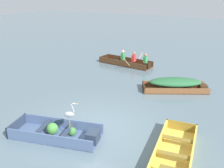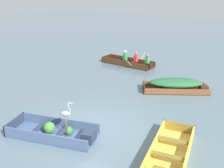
{
  "view_description": "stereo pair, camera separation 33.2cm",
  "coord_description": "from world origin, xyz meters",
  "px_view_note": "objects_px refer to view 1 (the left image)",
  "views": [
    {
      "loc": [
        4.38,
        -6.17,
        4.51
      ],
      "look_at": [
        -1.3,
        3.29,
        0.35
      ],
      "focal_mm": 40.0,
      "sensor_mm": 36.0,
      "label": 1
    },
    {
      "loc": [
        4.66,
        -5.99,
        4.51
      ],
      "look_at": [
        -1.3,
        3.29,
        0.35
      ],
      "focal_mm": 40.0,
      "sensor_mm": 36.0,
      "label": 2
    }
  ],
  "objects_px": {
    "dinghy_slate_blue_foreground": "(59,133)",
    "skiff_yellow_near_moored": "(174,153)",
    "skiff_wooden_brown_mid_moored": "(176,84)",
    "rowboat_dark_varnish_with_crew": "(129,62)",
    "heron_on_dinghy": "(70,114)"
  },
  "relations": [
    {
      "from": "rowboat_dark_varnish_with_crew",
      "to": "skiff_wooden_brown_mid_moored",
      "type": "bearing_deg",
      "value": -34.5
    },
    {
      "from": "skiff_yellow_near_moored",
      "to": "rowboat_dark_varnish_with_crew",
      "type": "relative_size",
      "value": 0.83
    },
    {
      "from": "dinghy_slate_blue_foreground",
      "to": "skiff_wooden_brown_mid_moored",
      "type": "height_order",
      "value": "skiff_wooden_brown_mid_moored"
    },
    {
      "from": "dinghy_slate_blue_foreground",
      "to": "skiff_wooden_brown_mid_moored",
      "type": "bearing_deg",
      "value": 71.31
    },
    {
      "from": "skiff_wooden_brown_mid_moored",
      "to": "rowboat_dark_varnish_with_crew",
      "type": "height_order",
      "value": "rowboat_dark_varnish_with_crew"
    },
    {
      "from": "skiff_yellow_near_moored",
      "to": "rowboat_dark_varnish_with_crew",
      "type": "height_order",
      "value": "rowboat_dark_varnish_with_crew"
    },
    {
      "from": "skiff_yellow_near_moored",
      "to": "skiff_wooden_brown_mid_moored",
      "type": "xyz_separation_m",
      "value": [
        -1.56,
        5.02,
        0.22
      ]
    },
    {
      "from": "skiff_wooden_brown_mid_moored",
      "to": "heron_on_dinghy",
      "type": "relative_size",
      "value": 3.71
    },
    {
      "from": "skiff_yellow_near_moored",
      "to": "dinghy_slate_blue_foreground",
      "type": "bearing_deg",
      "value": -165.99
    },
    {
      "from": "dinghy_slate_blue_foreground",
      "to": "skiff_yellow_near_moored",
      "type": "bearing_deg",
      "value": 14.01
    },
    {
      "from": "dinghy_slate_blue_foreground",
      "to": "heron_on_dinghy",
      "type": "height_order",
      "value": "heron_on_dinghy"
    },
    {
      "from": "skiff_yellow_near_moored",
      "to": "skiff_wooden_brown_mid_moored",
      "type": "relative_size",
      "value": 0.93
    },
    {
      "from": "skiff_wooden_brown_mid_moored",
      "to": "rowboat_dark_varnish_with_crew",
      "type": "bearing_deg",
      "value": 145.5
    },
    {
      "from": "dinghy_slate_blue_foreground",
      "to": "heron_on_dinghy",
      "type": "xyz_separation_m",
      "value": [
        0.39,
        0.12,
        0.75
      ]
    },
    {
      "from": "dinghy_slate_blue_foreground",
      "to": "rowboat_dark_varnish_with_crew",
      "type": "distance_m",
      "value": 8.79
    }
  ]
}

